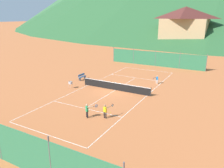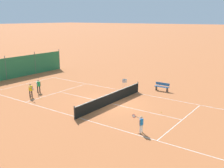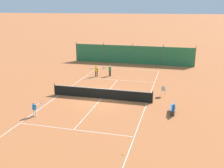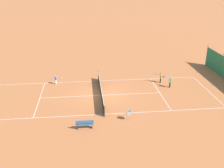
{
  "view_description": "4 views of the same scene",
  "coord_description": "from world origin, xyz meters",
  "px_view_note": "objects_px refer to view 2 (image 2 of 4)",
  "views": [
    {
      "loc": [
        11.89,
        -22.53,
        8.77
      ],
      "look_at": [
        -0.61,
        0.25,
        0.63
      ],
      "focal_mm": 35.0,
      "sensor_mm": 36.0,
      "label": 1
    },
    {
      "loc": [
        17.47,
        12.66,
        7.21
      ],
      "look_at": [
        -1.89,
        -1.27,
        1.18
      ],
      "focal_mm": 42.0,
      "sensor_mm": 36.0,
      "label": 2
    },
    {
      "loc": [
        -6.48,
        21.17,
        7.9
      ],
      "look_at": [
        -0.71,
        -1.05,
        1.12
      ],
      "focal_mm": 42.0,
      "sensor_mm": 36.0,
      "label": 3
    },
    {
      "loc": [
        -25.23,
        1.53,
        11.95
      ],
      "look_at": [
        -0.42,
        -1.13,
        1.44
      ],
      "focal_mm": 42.0,
      "sensor_mm": 36.0,
      "label": 4
    }
  ],
  "objects_px": {
    "tennis_ball_far_corner": "(41,99)",
    "player_near_service": "(38,85)",
    "player_near_baseline": "(141,123)",
    "ball_hopper": "(124,81)",
    "tennis_net": "(111,98)",
    "courtside_bench": "(162,87)",
    "tennis_ball_service_box": "(117,90)",
    "player_far_baseline": "(31,89)",
    "tennis_ball_mid_court": "(161,112)"
  },
  "relations": [
    {
      "from": "tennis_net",
      "to": "tennis_ball_far_corner",
      "type": "xyz_separation_m",
      "value": [
        2.66,
        -6.02,
        -0.47
      ]
    },
    {
      "from": "tennis_net",
      "to": "tennis_ball_service_box",
      "type": "relative_size",
      "value": 139.09
    },
    {
      "from": "player_near_service",
      "to": "tennis_ball_mid_court",
      "type": "bearing_deg",
      "value": 98.65
    },
    {
      "from": "tennis_ball_service_box",
      "to": "ball_hopper",
      "type": "bearing_deg",
      "value": 178.21
    },
    {
      "from": "tennis_net",
      "to": "tennis_ball_service_box",
      "type": "distance_m",
      "value": 4.49
    },
    {
      "from": "player_far_baseline",
      "to": "tennis_ball_mid_court",
      "type": "xyz_separation_m",
      "value": [
        -3.34,
        11.71,
        -0.72
      ]
    },
    {
      "from": "player_near_baseline",
      "to": "ball_hopper",
      "type": "height_order",
      "value": "player_near_baseline"
    },
    {
      "from": "tennis_ball_far_corner",
      "to": "player_near_service",
      "type": "bearing_deg",
      "value": -124.41
    },
    {
      "from": "tennis_net",
      "to": "player_far_baseline",
      "type": "height_order",
      "value": "player_far_baseline"
    },
    {
      "from": "player_far_baseline",
      "to": "tennis_ball_far_corner",
      "type": "bearing_deg",
      "value": 97.57
    },
    {
      "from": "tennis_ball_service_box",
      "to": "ball_hopper",
      "type": "height_order",
      "value": "ball_hopper"
    },
    {
      "from": "player_near_baseline",
      "to": "ball_hopper",
      "type": "relative_size",
      "value": 1.28
    },
    {
      "from": "tennis_ball_far_corner",
      "to": "tennis_ball_service_box",
      "type": "relative_size",
      "value": 1.0
    },
    {
      "from": "player_far_baseline",
      "to": "tennis_ball_service_box",
      "type": "height_order",
      "value": "player_far_baseline"
    },
    {
      "from": "tennis_net",
      "to": "tennis_ball_mid_court",
      "type": "relative_size",
      "value": 139.09
    },
    {
      "from": "player_near_baseline",
      "to": "tennis_ball_service_box",
      "type": "distance_m",
      "value": 10.42
    },
    {
      "from": "player_far_baseline",
      "to": "tennis_ball_far_corner",
      "type": "xyz_separation_m",
      "value": [
        -0.16,
        1.2,
        -0.72
      ]
    },
    {
      "from": "player_near_baseline",
      "to": "player_far_baseline",
      "type": "height_order",
      "value": "player_far_baseline"
    },
    {
      "from": "player_near_baseline",
      "to": "courtside_bench",
      "type": "xyz_separation_m",
      "value": [
        -10.0,
        -3.21,
        -0.22
      ]
    },
    {
      "from": "player_near_service",
      "to": "player_near_baseline",
      "type": "distance_m",
      "value": 13.11
    },
    {
      "from": "ball_hopper",
      "to": "tennis_ball_service_box",
      "type": "bearing_deg",
      "value": -1.79
    },
    {
      "from": "tennis_net",
      "to": "player_far_baseline",
      "type": "xyz_separation_m",
      "value": [
        2.82,
        -7.22,
        0.25
      ]
    },
    {
      "from": "player_far_baseline",
      "to": "tennis_ball_mid_court",
      "type": "relative_size",
      "value": 19.51
    },
    {
      "from": "ball_hopper",
      "to": "courtside_bench",
      "type": "height_order",
      "value": "ball_hopper"
    },
    {
      "from": "player_near_baseline",
      "to": "tennis_ball_mid_court",
      "type": "xyz_separation_m",
      "value": [
        -4.18,
        -0.51,
        -0.64
      ]
    },
    {
      "from": "player_near_service",
      "to": "courtside_bench",
      "type": "height_order",
      "value": "player_near_service"
    },
    {
      "from": "tennis_ball_service_box",
      "to": "ball_hopper",
      "type": "relative_size",
      "value": 0.07
    },
    {
      "from": "tennis_ball_service_box",
      "to": "courtside_bench",
      "type": "relative_size",
      "value": 0.04
    },
    {
      "from": "tennis_ball_far_corner",
      "to": "player_near_baseline",
      "type": "bearing_deg",
      "value": 84.82
    },
    {
      "from": "player_far_baseline",
      "to": "tennis_ball_service_box",
      "type": "relative_size",
      "value": 19.51
    },
    {
      "from": "tennis_ball_service_box",
      "to": "tennis_ball_far_corner",
      "type": "bearing_deg",
      "value": -30.64
    },
    {
      "from": "tennis_ball_mid_court",
      "to": "tennis_ball_service_box",
      "type": "relative_size",
      "value": 1.0
    },
    {
      "from": "player_far_baseline",
      "to": "ball_hopper",
      "type": "bearing_deg",
      "value": 147.64
    },
    {
      "from": "player_near_service",
      "to": "ball_hopper",
      "type": "distance_m",
      "value": 8.86
    },
    {
      "from": "player_near_service",
      "to": "player_near_baseline",
      "type": "height_order",
      "value": "player_near_service"
    },
    {
      "from": "tennis_net",
      "to": "player_near_baseline",
      "type": "bearing_deg",
      "value": 53.77
    },
    {
      "from": "tennis_net",
      "to": "ball_hopper",
      "type": "relative_size",
      "value": 10.31
    },
    {
      "from": "tennis_net",
      "to": "tennis_ball_mid_court",
      "type": "xyz_separation_m",
      "value": [
        -0.52,
        4.49,
        -0.47
      ]
    },
    {
      "from": "player_near_service",
      "to": "tennis_ball_far_corner",
      "type": "distance_m",
      "value": 2.4
    },
    {
      "from": "player_near_service",
      "to": "tennis_ball_far_corner",
      "type": "xyz_separation_m",
      "value": [
        1.29,
        1.89,
        -0.73
      ]
    },
    {
      "from": "player_near_baseline",
      "to": "tennis_ball_service_box",
      "type": "relative_size",
      "value": 17.3
    },
    {
      "from": "courtside_bench",
      "to": "tennis_ball_service_box",
      "type": "bearing_deg",
      "value": -58.28
    },
    {
      "from": "tennis_net",
      "to": "tennis_ball_service_box",
      "type": "bearing_deg",
      "value": -151.62
    },
    {
      "from": "player_near_service",
      "to": "player_near_baseline",
      "type": "relative_size",
      "value": 1.15
    },
    {
      "from": "tennis_ball_mid_court",
      "to": "tennis_net",
      "type": "bearing_deg",
      "value": -83.37
    },
    {
      "from": "player_near_service",
      "to": "ball_hopper",
      "type": "height_order",
      "value": "player_near_service"
    },
    {
      "from": "tennis_ball_far_corner",
      "to": "ball_hopper",
      "type": "relative_size",
      "value": 0.07
    },
    {
      "from": "player_near_service",
      "to": "tennis_ball_far_corner",
      "type": "bearing_deg",
      "value": 55.59
    },
    {
      "from": "tennis_net",
      "to": "player_near_baseline",
      "type": "distance_m",
      "value": 6.19
    },
    {
      "from": "tennis_net",
      "to": "player_near_service",
      "type": "bearing_deg",
      "value": -80.21
    }
  ]
}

